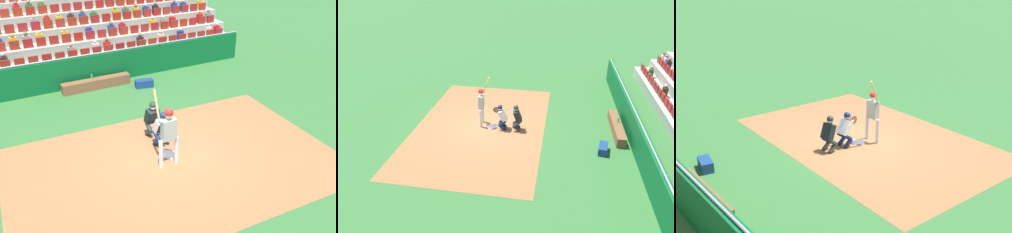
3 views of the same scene
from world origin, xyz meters
TOP-DOWN VIEW (x-y plane):
  - ground_plane at (0.00, 0.00)m, footprint 160.00×160.00m
  - infield_dirt_patch at (0.00, 0.50)m, footprint 10.00×6.53m
  - home_plate_marker at (0.00, 0.00)m, footprint 0.62×0.62m
  - batter_at_plate at (0.22, 0.47)m, footprint 0.65×0.53m
  - catcher_crouching at (-0.07, -0.54)m, footprint 0.49×0.73m
  - home_plate_umpire at (-0.10, -1.27)m, footprint 0.49×0.49m
  - dugout_wall at (0.00, -6.48)m, footprint 14.76×0.24m
  - dugout_bench at (0.35, -5.93)m, footprint 2.98×0.40m
  - water_bottle_on_bench at (0.51, -5.98)m, footprint 0.07×0.07m
  - equipment_duffel_bag at (-1.53, -5.10)m, footprint 0.84×0.50m
  - bleacher_stand at (0.00, -11.23)m, footprint 17.33×4.66m

SIDE VIEW (x-z plane):
  - ground_plane at x=0.00m, z-range 0.00..0.00m
  - infield_dirt_patch at x=0.00m, z-range 0.00..0.01m
  - home_plate_marker at x=0.00m, z-range 0.01..0.02m
  - equipment_duffel_bag at x=-1.53m, z-range 0.00..0.34m
  - dugout_bench at x=0.35m, z-range 0.00..0.44m
  - water_bottle_on_bench at x=0.51m, z-range 0.44..0.66m
  - dugout_wall at x=0.00m, z-range -0.03..1.38m
  - home_plate_umpire at x=-0.10m, z-range 0.06..1.36m
  - catcher_crouching at x=-0.07m, z-range 0.07..1.34m
  - bleacher_stand at x=0.00m, z-range -0.69..2.78m
  - batter_at_plate at x=0.22m, z-range 0.00..2.39m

